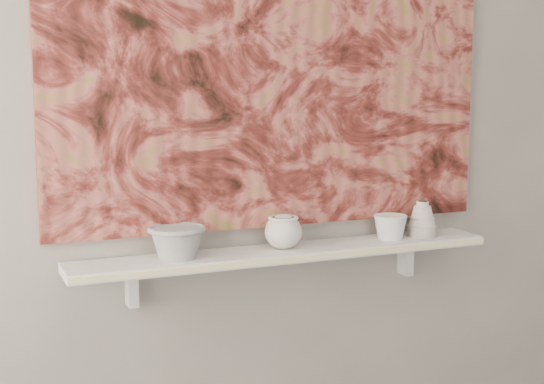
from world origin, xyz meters
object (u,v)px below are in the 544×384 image
painting (277,55)px  cup_cream (283,232)px  shelf (287,253)px  bell_vessel (422,219)px  bowl_white (390,227)px  bowl_grey (177,242)px

painting → cup_cream: size_ratio=12.59×
shelf → bell_vessel: size_ratio=11.53×
bell_vessel → bowl_white: bell_vessel is taller
painting → bowl_grey: (-0.36, -0.08, -0.56)m
shelf → bell_vessel: bell_vessel is taller
cup_cream → bowl_white: (0.40, 0.00, -0.01)m
bowl_white → bowl_grey: bearing=180.0°
bowl_grey → bell_vessel: size_ratio=1.45×
bowl_grey → bowl_white: bearing=0.0°
cup_cream → bowl_white: bearing=0.0°
shelf → painting: (0.00, 0.08, 0.62)m
bell_vessel → bowl_white: (-0.13, 0.00, -0.02)m
bell_vessel → cup_cream: bearing=180.0°
bowl_grey → cup_cream: 0.35m
bell_vessel → bowl_white: size_ratio=1.06×
bowl_grey → painting: bearing=12.5°
shelf → bowl_white: size_ratio=12.20×
cup_cream → bowl_grey: bearing=180.0°
painting → bowl_white: 0.69m
cup_cream → shelf: bearing=0.0°
painting → bowl_white: size_ratio=13.07×
bowl_white → cup_cream: bearing=180.0°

